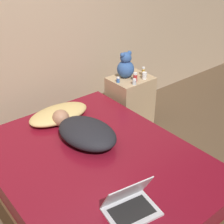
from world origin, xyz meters
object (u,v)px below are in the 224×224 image
object	(u,v)px
person_lying	(85,131)
bottle_red	(135,77)
pillow	(59,114)
laptop	(130,204)
teddy_bear	(126,66)
bottle_blue	(118,80)
bottle_amber	(143,71)
bottle_white	(144,76)
bottle_clear	(134,82)

from	to	relation	value
person_lying	bottle_red	xyz separation A→B (m)	(0.96, 0.40, 0.12)
pillow	laptop	bearing A→B (deg)	-100.43
teddy_bear	bottle_blue	distance (m)	0.20
pillow	bottle_amber	bearing A→B (deg)	-0.10
bottle_white	bottle_clear	xyz separation A→B (m)	(-0.19, -0.04, -0.01)
laptop	bottle_clear	world-z (taller)	laptop
laptop	bottle_blue	world-z (taller)	laptop
bottle_white	bottle_amber	size ratio (longest dim) A/B	0.77
bottle_clear	bottle_blue	xyz separation A→B (m)	(-0.10, 0.15, -0.00)
person_lying	bottle_clear	world-z (taller)	bottle_clear
person_lying	laptop	size ratio (longest dim) A/B	2.04
person_lying	bottle_amber	world-z (taller)	bottle_amber
person_lying	bottle_amber	distance (m)	1.23
person_lying	bottle_white	world-z (taller)	bottle_white
person_lying	bottle_red	size ratio (longest dim) A/B	7.94
bottle_red	bottle_blue	bearing A→B (deg)	153.27
person_lying	bottle_white	size ratio (longest dim) A/B	9.73
person_lying	bottle_amber	size ratio (longest dim) A/B	7.45
person_lying	bottle_red	distance (m)	1.05
pillow	bottle_clear	world-z (taller)	bottle_clear
bottle_white	bottle_blue	distance (m)	0.31
bottle_clear	bottle_red	size ratio (longest dim) A/B	0.68
laptop	bottle_blue	xyz separation A→B (m)	(1.03, 1.34, 0.13)
bottle_clear	bottle_red	bearing A→B (deg)	41.66
bottle_white	bottle_clear	size ratio (longest dim) A/B	1.20
teddy_bear	bottle_red	xyz separation A→B (m)	(0.02, -0.15, -0.08)
laptop	pillow	bearing A→B (deg)	88.95
bottle_amber	person_lying	bearing A→B (deg)	-158.45
teddy_bear	bottle_clear	size ratio (longest dim) A/B	4.59
person_lying	bottle_blue	distance (m)	0.93
laptop	bottle_clear	distance (m)	1.64
person_lying	bottle_clear	bearing A→B (deg)	13.52
laptop	bottle_blue	distance (m)	1.70
bottle_blue	bottle_red	bearing A→B (deg)	-26.73
bottle_red	bottle_amber	size ratio (longest dim) A/B	0.94
laptop	bottle_red	xyz separation A→B (m)	(1.20, 1.26, 0.15)
laptop	bottle_amber	size ratio (longest dim) A/B	3.65
bottle_clear	laptop	bearing A→B (deg)	-133.45
bottle_red	bottle_amber	world-z (taller)	bottle_amber
laptop	teddy_bear	distance (m)	1.85
bottle_blue	pillow	bearing A→B (deg)	-177.50
teddy_bear	bottle_amber	world-z (taller)	teddy_bear
person_lying	bottle_amber	bearing A→B (deg)	14.63
bottle_amber	laptop	bearing A→B (deg)	-136.46
laptop	bottle_amber	distance (m)	1.90
pillow	bottle_red	world-z (taller)	bottle_red
bottle_white	pillow	bearing A→B (deg)	175.85
pillow	bottle_clear	distance (m)	0.90
laptop	bottle_blue	bearing A→B (deg)	62.01
person_lying	bottle_red	bearing A→B (deg)	15.50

